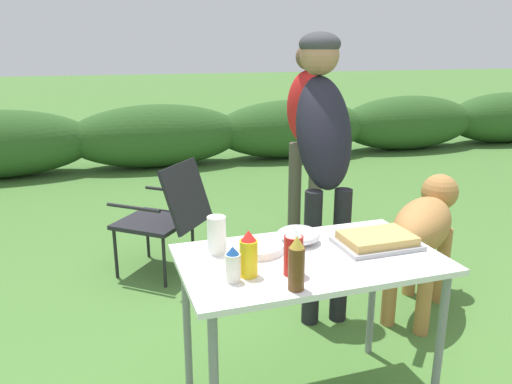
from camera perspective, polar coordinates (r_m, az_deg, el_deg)
The scene contains 14 objects.
shrub_hedge at distance 6.99m, azimuth -11.24°, elevation 6.32°, with size 14.40×0.90×0.85m.
folding_table at distance 2.17m, azimuth 6.13°, elevation -9.19°, with size 1.10×0.64×0.74m.
food_tray at distance 2.29m, azimuth 13.65°, elevation -5.38°, with size 0.35×0.25×0.06m.
plate_stack at distance 2.17m, azimuth 0.17°, elevation -6.40°, with size 0.23×0.23×0.04m, color white.
mixing_bowl at distance 2.27m, azimuth 4.84°, elevation -4.92°, with size 0.20×0.20×0.07m, color silver.
paper_cup_stack at distance 2.14m, azimuth -4.52°, elevation -4.91°, with size 0.08×0.08×0.16m, color white.
mayo_bottle at distance 1.89m, azimuth -2.66°, elevation -8.33°, with size 0.06×0.06×0.14m.
mustard_bottle at distance 1.92m, azimuth -0.86°, elevation -7.15°, with size 0.07×0.07×0.19m.
ketchup_bottle at distance 1.94m, azimuth 4.29°, elevation -6.76°, with size 0.08×0.08×0.20m.
beer_bottle at distance 1.82m, azimuth 4.65°, elevation -8.23°, with size 0.06×0.06×0.21m.
standing_person_in_olive_jacket at distance 2.88m, azimuth 7.70°, elevation 5.92°, with size 0.37×0.50×1.68m.
standing_person_in_gray_fleece at distance 4.36m, azimuth 5.80°, elevation 8.01°, with size 0.44×0.45×1.62m.
dog at distance 3.20m, azimuth 18.71°, elevation -3.80°, with size 0.89×0.76×0.80m.
camp_chair_green_behind_table at distance 3.58m, azimuth -10.21°, elevation -2.33°, with size 0.75×0.73×0.83m.
Camera 1 is at (-0.83, -1.78, 1.59)m, focal length 35.00 mm.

